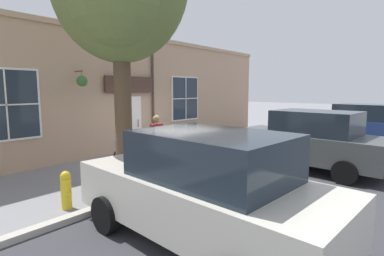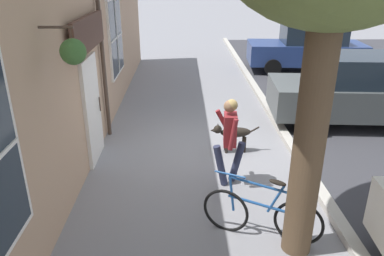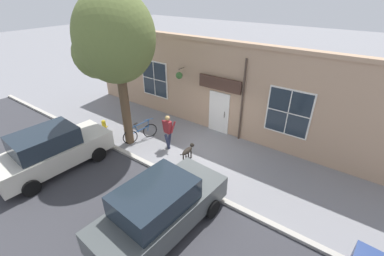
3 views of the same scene
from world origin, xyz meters
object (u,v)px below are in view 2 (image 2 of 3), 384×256
Objects in this scene: leaning_bicycle at (261,214)px; parked_car_mid_block at (363,90)px; dog_on_leash at (233,133)px; pedestrian_walking at (230,135)px; parked_car_far_end at (307,48)px.

parked_car_mid_block is (3.32, 4.30, 0.50)m from leaning_bicycle.
leaning_bicycle reaches higher than dog_on_leash.
parked_car_far_end is (3.95, 8.27, -0.07)m from pedestrian_walking.
parked_car_mid_block is at bearing 52.30° from leaning_bicycle.
dog_on_leash is 2.79m from leaning_bicycle.
pedestrian_walking is 0.36× the size of parked_car_far_end.
parked_car_mid_block is at bearing 37.62° from pedestrian_walking.
parked_car_far_end is (3.71, 6.99, 0.45)m from dog_on_leash.
dog_on_leash is 0.64× the size of leaning_bicycle.
leaning_bicycle is (0.06, -2.79, -0.05)m from dog_on_leash.
pedestrian_walking is 0.98× the size of leaning_bicycle.
leaning_bicycle is at bearing -110.48° from parked_car_far_end.
parked_car_mid_block is at bearing 24.08° from dog_on_leash.
pedestrian_walking is 9.16m from parked_car_far_end.
pedestrian_walking is 1.64m from leaning_bicycle.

